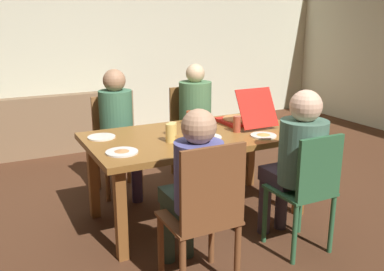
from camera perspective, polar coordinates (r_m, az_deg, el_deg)
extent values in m
plane|color=#4E2D1B|center=(3.85, 0.68, -10.54)|extent=(20.00, 20.00, 0.00)
cube|color=beige|center=(6.53, -12.91, 12.02)|extent=(7.92, 0.12, 2.65)
cube|color=brown|center=(3.59, 0.72, -0.12)|extent=(1.84, 0.99, 0.05)
cube|color=brown|center=(3.11, -9.49, -10.38)|extent=(0.08, 0.08, 0.70)
cube|color=brown|center=(3.85, 14.21, -5.38)|extent=(0.08, 0.08, 0.70)
cube|color=brown|center=(3.79, -13.04, -5.67)|extent=(0.08, 0.08, 0.70)
cube|color=brown|center=(4.42, 7.73, -2.28)|extent=(0.08, 0.08, 0.70)
cylinder|color=brown|center=(4.59, 3.56, -3.07)|extent=(0.04, 0.04, 0.46)
cylinder|color=brown|center=(4.42, -0.69, -3.79)|extent=(0.04, 0.04, 0.46)
cylinder|color=brown|center=(4.90, 1.41, -1.85)|extent=(0.04, 0.04, 0.46)
cylinder|color=brown|center=(4.74, -2.64, -2.47)|extent=(0.04, 0.04, 0.46)
cube|color=brown|center=(4.59, 0.42, 0.05)|extent=(0.43, 0.42, 0.02)
cube|color=brown|center=(4.69, -0.66, 3.61)|extent=(0.41, 0.03, 0.49)
cylinder|color=#2F363B|center=(4.45, 3.13, -3.57)|extent=(0.10, 0.10, 0.48)
cylinder|color=#2F363B|center=(4.37, 1.21, -3.90)|extent=(0.10, 0.10, 0.48)
cube|color=#2F363B|center=(4.44, 1.34, 0.31)|extent=(0.31, 0.31, 0.11)
cylinder|color=#4E7C4E|center=(4.51, 0.43, 3.93)|extent=(0.34, 0.34, 0.52)
sphere|color=#D6B38A|center=(4.45, 0.43, 8.29)|extent=(0.20, 0.20, 0.20)
cylinder|color=#2F623C|center=(3.38, 9.71, -10.41)|extent=(0.04, 0.04, 0.46)
cylinder|color=#2F623C|center=(3.59, 14.23, -9.13)|extent=(0.04, 0.04, 0.46)
cylinder|color=#2F623C|center=(3.15, 13.53, -12.77)|extent=(0.04, 0.04, 0.46)
cylinder|color=#2F623C|center=(3.36, 18.14, -11.20)|extent=(0.04, 0.04, 0.46)
cube|color=#2F623C|center=(3.27, 14.18, -7.09)|extent=(0.40, 0.40, 0.02)
cube|color=#2F623C|center=(3.06, 16.70, -4.19)|extent=(0.38, 0.03, 0.44)
cylinder|color=#3D313C|center=(3.52, 9.67, -9.17)|extent=(0.10, 0.10, 0.48)
cylinder|color=#3D313C|center=(3.61, 11.87, -8.59)|extent=(0.10, 0.10, 0.48)
cube|color=#3D313C|center=(3.35, 12.50, -5.26)|extent=(0.31, 0.31, 0.11)
cylinder|color=#4B715E|center=(3.17, 14.53, -2.17)|extent=(0.34, 0.34, 0.47)
sphere|color=beige|center=(3.08, 14.96, 3.82)|extent=(0.23, 0.23, 0.23)
cylinder|color=#966034|center=(4.21, -6.91, -4.96)|extent=(0.05, 0.05, 0.46)
cylinder|color=#966034|center=(4.12, -11.20, -5.63)|extent=(0.05, 0.05, 0.46)
cylinder|color=#966034|center=(4.52, -8.46, -3.53)|extent=(0.05, 0.05, 0.46)
cylinder|color=#966034|center=(4.44, -12.47, -4.11)|extent=(0.05, 0.05, 0.46)
cube|color=#966034|center=(4.24, -9.91, -1.51)|extent=(0.39, 0.42, 0.02)
cube|color=#966034|center=(4.36, -10.82, 2.22)|extent=(0.37, 0.03, 0.47)
cylinder|color=#3F304E|center=(4.06, -7.38, -5.62)|extent=(0.10, 0.10, 0.48)
cylinder|color=#3F304E|center=(4.01, -9.50, -5.96)|extent=(0.10, 0.10, 0.48)
cube|color=#3F304E|center=(4.07, -9.26, -1.32)|extent=(0.29, 0.33, 0.11)
cylinder|color=#3E6F50|center=(4.16, -10.11, 2.55)|extent=(0.32, 0.32, 0.50)
sphere|color=#A07455|center=(4.10, -10.34, 7.24)|extent=(0.21, 0.21, 0.21)
cylinder|color=brown|center=(2.94, -4.18, -14.51)|extent=(0.04, 0.04, 0.46)
cylinder|color=brown|center=(3.09, 2.62, -12.90)|extent=(0.04, 0.04, 0.46)
cylinder|color=brown|center=(2.84, 6.08, -15.75)|extent=(0.04, 0.04, 0.46)
cube|color=brown|center=(2.76, 0.87, -10.94)|extent=(0.45, 0.40, 0.02)
cube|color=brown|center=(2.50, 2.85, -7.13)|extent=(0.42, 0.03, 0.52)
cylinder|color=#304335|center=(3.10, -3.28, -12.59)|extent=(0.10, 0.10, 0.48)
cylinder|color=#304335|center=(3.15, -0.69, -12.01)|extent=(0.10, 0.10, 0.48)
cube|color=#304335|center=(2.87, -0.72, -8.52)|extent=(0.28, 0.34, 0.11)
cylinder|color=#555599|center=(2.65, 0.89, -5.49)|extent=(0.31, 0.31, 0.44)
sphere|color=tan|center=(2.55, 0.92, 1.19)|extent=(0.22, 0.22, 0.22)
cube|color=red|center=(3.99, 6.40, 1.96)|extent=(0.36, 0.36, 0.03)
cylinder|color=#CF8447|center=(3.99, 6.40, 2.24)|extent=(0.32, 0.32, 0.01)
cube|color=red|center=(3.74, 8.68, 3.65)|extent=(0.36, 0.18, 0.32)
cylinder|color=white|center=(3.56, 9.52, -0.01)|extent=(0.21, 0.21, 0.01)
cone|color=tan|center=(3.55, 9.53, 0.21)|extent=(0.11, 0.11, 0.02)
cylinder|color=white|center=(3.54, -11.99, -0.20)|extent=(0.22, 0.22, 0.01)
cylinder|color=white|center=(3.45, 1.84, -0.26)|extent=(0.25, 0.25, 0.01)
cone|color=#D68846|center=(3.45, 1.84, -0.04)|extent=(0.15, 0.15, 0.02)
cylinder|color=white|center=(3.13, -9.34, -2.19)|extent=(0.24, 0.24, 0.01)
cone|color=#C3804C|center=(3.12, -9.36, -1.95)|extent=(0.11, 0.11, 0.02)
cylinder|color=#B24730|center=(3.64, 6.02, 1.53)|extent=(0.07, 0.07, 0.14)
cylinder|color=#BA4826|center=(3.87, -0.30, 2.37)|extent=(0.06, 0.06, 0.13)
cylinder|color=#E2C162|center=(3.53, -2.62, 0.91)|extent=(0.07, 0.07, 0.11)
cylinder|color=#E6C05F|center=(3.34, -2.89, 0.33)|extent=(0.08, 0.08, 0.14)
cube|color=#8A6B4B|center=(6.00, -17.91, 0.60)|extent=(1.96, 0.84, 0.44)
cube|color=#8A6B4B|center=(5.59, -17.65, 3.52)|extent=(1.96, 0.16, 0.32)
cube|color=#8A6B4B|center=(6.12, -10.02, 4.38)|extent=(0.20, 0.80, 0.18)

